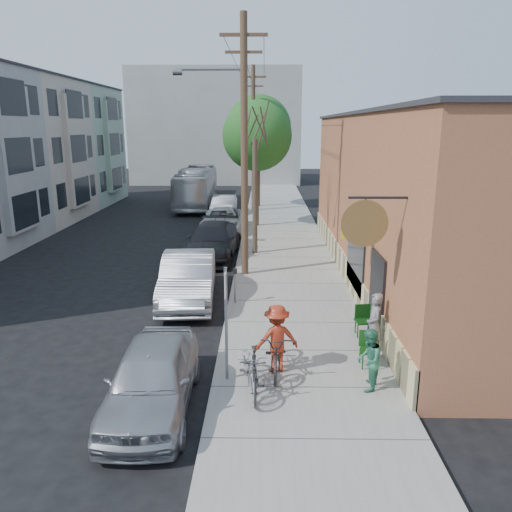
{
  "coord_description": "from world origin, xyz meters",
  "views": [
    {
      "loc": [
        3.23,
        -14.55,
        6.07
      ],
      "look_at": [
        2.94,
        3.0,
        1.5
      ],
      "focal_mm": 35.0,
      "sensor_mm": 36.0,
      "label": 1
    }
  ],
  "objects_px": {
    "car_2": "(213,241)",
    "cyclist": "(277,339)",
    "patio_chair_b": "(369,350)",
    "parked_bike_b": "(250,367)",
    "car_1": "(188,278)",
    "sign_post": "(226,313)",
    "car_4": "(224,206)",
    "bus": "(197,187)",
    "patron_grey": "(374,325)",
    "tree_leafy_far": "(259,128)",
    "car_0": "(152,378)",
    "car_3": "(223,221)",
    "patron_green": "(369,360)",
    "tree_leafy_mid": "(257,136)",
    "patio_chair_a": "(363,321)",
    "utility_pole_near": "(243,144)",
    "tree_bare": "(255,197)",
    "parking_meter_near": "(235,280)",
    "parked_bike_a": "(254,374)",
    "parking_meter_far": "(243,239)"
  },
  "relations": [
    {
      "from": "car_2",
      "to": "cyclist",
      "type": "bearing_deg",
      "value": -73.37
    },
    {
      "from": "patio_chair_b",
      "to": "parked_bike_b",
      "type": "xyz_separation_m",
      "value": [
        -3.0,
        -1.08,
        0.06
      ]
    },
    {
      "from": "car_1",
      "to": "sign_post",
      "type": "bearing_deg",
      "value": -77.33
    },
    {
      "from": "car_4",
      "to": "car_1",
      "type": "bearing_deg",
      "value": -88.39
    },
    {
      "from": "bus",
      "to": "patron_grey",
      "type": "bearing_deg",
      "value": -74.71
    },
    {
      "from": "tree_leafy_far",
      "to": "car_0",
      "type": "distance_m",
      "value": 28.8
    },
    {
      "from": "car_3",
      "to": "car_4",
      "type": "relative_size",
      "value": 1.17
    },
    {
      "from": "cyclist",
      "to": "patron_green",
      "type": "bearing_deg",
      "value": 141.97
    },
    {
      "from": "tree_leafy_mid",
      "to": "bus",
      "type": "height_order",
      "value": "tree_leafy_mid"
    },
    {
      "from": "patron_green",
      "to": "bus",
      "type": "height_order",
      "value": "bus"
    },
    {
      "from": "tree_leafy_mid",
      "to": "car_2",
      "type": "bearing_deg",
      "value": -105.32
    },
    {
      "from": "tree_leafy_mid",
      "to": "car_2",
      "type": "distance_m",
      "value": 8.92
    },
    {
      "from": "patio_chair_b",
      "to": "car_1",
      "type": "relative_size",
      "value": 0.17
    },
    {
      "from": "car_0",
      "to": "bus",
      "type": "bearing_deg",
      "value": 94.18
    },
    {
      "from": "patio_chair_a",
      "to": "bus",
      "type": "relative_size",
      "value": 0.08
    },
    {
      "from": "utility_pole_near",
      "to": "cyclist",
      "type": "xyz_separation_m",
      "value": [
        1.16,
        -8.52,
        -4.39
      ]
    },
    {
      "from": "patron_grey",
      "to": "tree_leafy_far",
      "type": "bearing_deg",
      "value": -173.29
    },
    {
      "from": "tree_bare",
      "to": "parking_meter_near",
      "type": "bearing_deg",
      "value": -94.42
    },
    {
      "from": "cyclist",
      "to": "car_4",
      "type": "bearing_deg",
      "value": -98.11
    },
    {
      "from": "patio_chair_a",
      "to": "cyclist",
      "type": "height_order",
      "value": "cyclist"
    },
    {
      "from": "parked_bike_a",
      "to": "tree_leafy_far",
      "type": "bearing_deg",
      "value": 88.22
    },
    {
      "from": "patio_chair_a",
      "to": "patron_green",
      "type": "height_order",
      "value": "patron_green"
    },
    {
      "from": "patio_chair_b",
      "to": "car_0",
      "type": "bearing_deg",
      "value": -146.98
    },
    {
      "from": "patio_chair_b",
      "to": "car_2",
      "type": "distance_m",
      "value": 12.46
    },
    {
      "from": "patio_chair_b",
      "to": "patio_chair_a",
      "type": "bearing_deg",
      "value": 96.76
    },
    {
      "from": "tree_leafy_mid",
      "to": "car_4",
      "type": "distance_m",
      "value": 6.6
    },
    {
      "from": "patio_chair_b",
      "to": "car_2",
      "type": "bearing_deg",
      "value": 127.6
    },
    {
      "from": "bus",
      "to": "utility_pole_near",
      "type": "bearing_deg",
      "value": -78.7
    },
    {
      "from": "car_3",
      "to": "bus",
      "type": "height_order",
      "value": "bus"
    },
    {
      "from": "patron_grey",
      "to": "bus",
      "type": "bearing_deg",
      "value": -163.59
    },
    {
      "from": "tree_leafy_far",
      "to": "sign_post",
      "type": "bearing_deg",
      "value": -90.95
    },
    {
      "from": "sign_post",
      "to": "tree_bare",
      "type": "height_order",
      "value": "tree_bare"
    },
    {
      "from": "patron_green",
      "to": "parked_bike_b",
      "type": "bearing_deg",
      "value": -71.91
    },
    {
      "from": "sign_post",
      "to": "parked_bike_b",
      "type": "height_order",
      "value": "sign_post"
    },
    {
      "from": "patron_grey",
      "to": "patron_green",
      "type": "distance_m",
      "value": 1.87
    },
    {
      "from": "patron_grey",
      "to": "tree_bare",
      "type": "bearing_deg",
      "value": -163.92
    },
    {
      "from": "sign_post",
      "to": "bus",
      "type": "xyz_separation_m",
      "value": [
        -4.4,
        27.98,
        -0.35
      ]
    },
    {
      "from": "tree_leafy_mid",
      "to": "car_2",
      "type": "relative_size",
      "value": 1.35
    },
    {
      "from": "car_0",
      "to": "car_2",
      "type": "height_order",
      "value": "car_2"
    },
    {
      "from": "bus",
      "to": "parked_bike_a",
      "type": "bearing_deg",
      "value": -81.79
    },
    {
      "from": "car_3",
      "to": "bus",
      "type": "relative_size",
      "value": 0.48
    },
    {
      "from": "parking_meter_far",
      "to": "car_2",
      "type": "xyz_separation_m",
      "value": [
        -1.45,
        0.35,
        -0.18
      ]
    },
    {
      "from": "cyclist",
      "to": "car_4",
      "type": "xyz_separation_m",
      "value": [
        -3.11,
        22.84,
        -0.3
      ]
    },
    {
      "from": "car_2",
      "to": "tree_leafy_mid",
      "type": "bearing_deg",
      "value": 78.03
    },
    {
      "from": "parking_meter_far",
      "to": "patio_chair_b",
      "type": "xyz_separation_m",
      "value": [
        3.66,
        -11.02,
        -0.39
      ]
    },
    {
      "from": "patron_green",
      "to": "car_4",
      "type": "bearing_deg",
      "value": -148.14
    },
    {
      "from": "parked_bike_b",
      "to": "parking_meter_near",
      "type": "bearing_deg",
      "value": 87.07
    },
    {
      "from": "utility_pole_near",
      "to": "car_4",
      "type": "distance_m",
      "value": 15.19
    },
    {
      "from": "patron_grey",
      "to": "parked_bike_b",
      "type": "distance_m",
      "value": 3.69
    },
    {
      "from": "patio_chair_a",
      "to": "car_2",
      "type": "height_order",
      "value": "car_2"
    }
  ]
}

